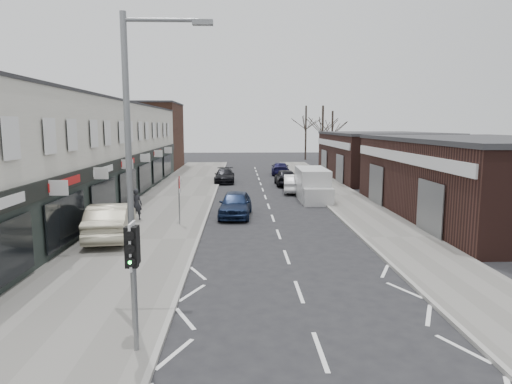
{
  "coord_description": "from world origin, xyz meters",
  "views": [
    {
      "loc": [
        -1.92,
        -12.29,
        5.41
      ],
      "look_at": [
        -1.24,
        6.94,
        2.6
      ],
      "focal_mm": 32.0,
      "sensor_mm": 36.0,
      "label": 1
    }
  ],
  "objects": [
    {
      "name": "white_van",
      "position": [
        3.4,
        20.75,
        1.08
      ],
      "size": [
        2.14,
        5.9,
        2.29
      ],
      "rotation": [
        0.0,
        0.0,
        -0.02
      ],
      "color": "silver",
      "rests_on": "ground"
    },
    {
      "name": "pedestrian",
      "position": [
        -7.8,
        13.39,
        1.0
      ],
      "size": [
        0.71,
        0.54,
        1.76
      ],
      "primitive_type": "imported",
      "rotation": [
        0.0,
        0.0,
        2.94
      ],
      "color": "black",
      "rests_on": "pavement_left"
    },
    {
      "name": "street_lamp",
      "position": [
        -4.53,
        -0.8,
        4.62
      ],
      "size": [
        2.23,
        0.22,
        8.0
      ],
      "color": "slate",
      "rests_on": "pavement_left"
    },
    {
      "name": "right_unit_near",
      "position": [
        12.5,
        14.0,
        2.25
      ],
      "size": [
        10.0,
        18.0,
        4.5
      ],
      "primitive_type": "cube",
      "color": "#341C17",
      "rests_on": "ground"
    },
    {
      "name": "parked_car_left_b",
      "position": [
        -3.4,
        31.0,
        0.66
      ],
      "size": [
        1.87,
        4.59,
        1.33
      ],
      "primitive_type": "imported",
      "rotation": [
        0.0,
        0.0,
        0.0
      ],
      "color": "black",
      "rests_on": "ground"
    },
    {
      "name": "ground",
      "position": [
        0.0,
        0.0,
        0.0
      ],
      "size": [
        160.0,
        160.0,
        0.0
      ],
      "primitive_type": "plane",
      "color": "black",
      "rests_on": "ground"
    },
    {
      "name": "parked_car_right_b",
      "position": [
        2.2,
        28.71,
        0.76
      ],
      "size": [
        1.8,
        4.46,
        1.52
      ],
      "primitive_type": "imported",
      "rotation": [
        0.0,
        0.0,
        3.14
      ],
      "color": "black",
      "rests_on": "ground"
    },
    {
      "name": "tree_far_b",
      "position": [
        11.5,
        54.0,
        0.0
      ],
      "size": [
        3.6,
        3.6,
        7.5
      ],
      "primitive_type": null,
      "color": "#382D26",
      "rests_on": "ground"
    },
    {
      "name": "tree_far_a",
      "position": [
        9.0,
        48.0,
        0.0
      ],
      "size": [
        3.6,
        3.6,
        8.0
      ],
      "primitive_type": null,
      "color": "#382D26",
      "rests_on": "ground"
    },
    {
      "name": "brick_block_far",
      "position": [
        -13.5,
        45.0,
        4.0
      ],
      "size": [
        8.0,
        10.0,
        8.0
      ],
      "primitive_type": "cube",
      "color": "#4C2C20",
      "rests_on": "ground"
    },
    {
      "name": "sedan_on_pavement",
      "position": [
        -8.01,
        8.95,
        0.97
      ],
      "size": [
        2.44,
        5.34,
        1.7
      ],
      "primitive_type": "imported",
      "rotation": [
        0.0,
        0.0,
        3.27
      ],
      "color": "#A29C82",
      "rests_on": "pavement_left"
    },
    {
      "name": "pavement_right",
      "position": [
        5.75,
        22.0,
        0.06
      ],
      "size": [
        3.5,
        64.0,
        0.12
      ],
      "primitive_type": "cube",
      "color": "slate",
      "rests_on": "ground"
    },
    {
      "name": "warning_sign",
      "position": [
        -5.16,
        12.0,
        2.2
      ],
      "size": [
        0.12,
        0.8,
        2.7
      ],
      "color": "slate",
      "rests_on": "pavement_left"
    },
    {
      "name": "parked_car_left_a",
      "position": [
        -2.2,
        14.56,
        0.77
      ],
      "size": [
        2.14,
        4.62,
        1.53
      ],
      "primitive_type": "imported",
      "rotation": [
        0.0,
        0.0,
        -0.07
      ],
      "color": "#131F3C",
      "rests_on": "ground"
    },
    {
      "name": "shop_terrace_left",
      "position": [
        -13.5,
        19.5,
        3.55
      ],
      "size": [
        8.0,
        41.0,
        7.1
      ],
      "primitive_type": "cube",
      "color": "silver",
      "rests_on": "ground"
    },
    {
      "name": "parked_car_right_c",
      "position": [
        2.53,
        37.92,
        0.69
      ],
      "size": [
        2.24,
        4.85,
        1.37
      ],
      "primitive_type": "imported",
      "rotation": [
        0.0,
        0.0,
        3.07
      ],
      "color": "#14123A",
      "rests_on": "ground"
    },
    {
      "name": "pavement_left",
      "position": [
        -6.75,
        22.0,
        0.06
      ],
      "size": [
        5.5,
        64.0,
        0.12
      ],
      "primitive_type": "cube",
      "color": "slate",
      "rests_on": "ground"
    },
    {
      "name": "tree_far_c",
      "position": [
        8.5,
        60.0,
        0.0
      ],
      "size": [
        3.6,
        3.6,
        8.5
      ],
      "primitive_type": null,
      "color": "#382D26",
      "rests_on": "ground"
    },
    {
      "name": "parked_car_right_a",
      "position": [
        2.43,
        24.4,
        0.73
      ],
      "size": [
        1.94,
        4.58,
        1.47
      ],
      "primitive_type": "imported",
      "rotation": [
        0.0,
        0.0,
        3.05
      ],
      "color": "silver",
      "rests_on": "ground"
    },
    {
      "name": "traffic_light",
      "position": [
        -4.4,
        -2.02,
        2.41
      ],
      "size": [
        0.28,
        0.6,
        3.1
      ],
      "color": "slate",
      "rests_on": "pavement_left"
    },
    {
      "name": "right_unit_far",
      "position": [
        12.5,
        34.0,
        2.25
      ],
      "size": [
        10.0,
        16.0,
        4.5
      ],
      "primitive_type": "cube",
      "color": "#341C17",
      "rests_on": "ground"
    }
  ]
}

